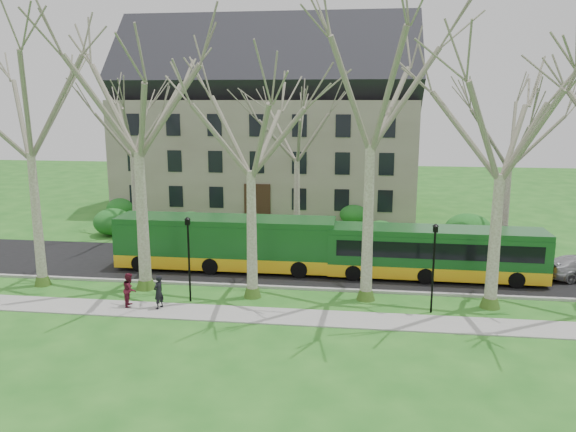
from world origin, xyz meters
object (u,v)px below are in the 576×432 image
object	(u,v)px
bus_follow	(435,252)
bus_lead	(226,242)
pedestrian_a	(159,292)
pedestrian_b	(130,289)

from	to	relation	value
bus_follow	bus_lead	bearing A→B (deg)	179.62
bus_lead	bus_follow	world-z (taller)	bus_lead
bus_follow	pedestrian_a	size ratio (longest dim) A/B	7.20
bus_lead	pedestrian_b	size ratio (longest dim) A/B	7.77
bus_follow	pedestrian_a	world-z (taller)	bus_follow
pedestrian_a	bus_lead	bearing A→B (deg)	-174.37
bus_lead	pedestrian_b	bearing A→B (deg)	-116.05
bus_lead	pedestrian_b	distance (m)	7.50
pedestrian_b	bus_follow	bearing A→B (deg)	-80.71
bus_follow	pedestrian_b	world-z (taller)	bus_follow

